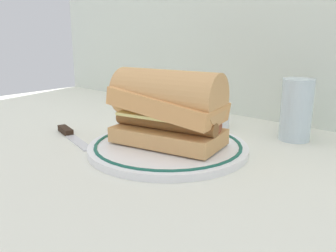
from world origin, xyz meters
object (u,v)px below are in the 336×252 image
Objects in this scene: drinking_glass at (296,114)px; plate at (168,147)px; butter_knife at (72,136)px; salt_shaker at (222,110)px; sausage_sandwich at (168,107)px.

plate is at bearing -122.40° from drinking_glass.
butter_knife is (-0.19, -0.07, -0.00)m from plate.
plate is 3.52× the size of salt_shaker.
salt_shaker reaches higher than plate.
sausage_sandwich is 0.25m from drinking_glass.
drinking_glass is 0.74× the size of butter_knife.
plate reaches higher than butter_knife.
salt_shaker is at bearing 96.22° from plate.
sausage_sandwich is 1.28× the size of butter_knife.
sausage_sandwich is at bearing 19.05° from butter_knife.
sausage_sandwich is 2.60× the size of salt_shaker.
drinking_glass reaches higher than plate.
drinking_glass is 0.43m from butter_knife.
sausage_sandwich is 0.22m from butter_knife.
plate is 1.36× the size of sausage_sandwich.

